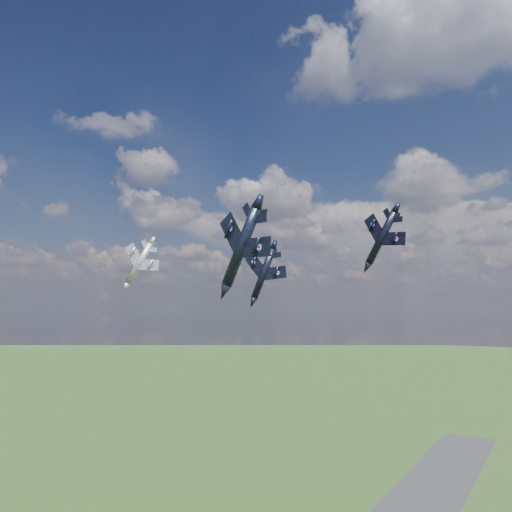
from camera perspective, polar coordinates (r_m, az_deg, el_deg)
The scene contains 4 objects.
jet_lead_navy at distance 95.08m, azimuth 0.87°, elevation -1.99°, with size 9.96×13.89×2.87m, color black, non-canonical shape.
jet_right_navy at distance 61.84m, azimuth -1.68°, elevation 1.05°, with size 10.35×14.42×2.98m, color black, non-canonical shape.
jet_high_navy at distance 106.59m, azimuth 14.16°, elevation 2.03°, with size 11.73×16.35×3.38m, color black, non-canonical shape.
jet_left_silver at distance 112.45m, azimuth -13.20°, elevation -0.83°, with size 10.10×14.09×2.91m, color #A6A7B1, non-canonical shape.
Camera 1 is at (49.97, -66.53, 73.46)m, focal length 35.00 mm.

